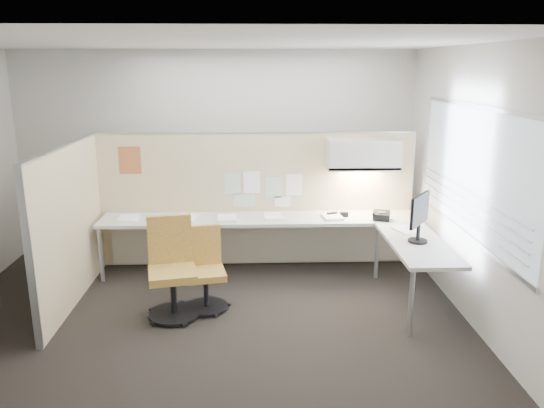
{
  "coord_description": "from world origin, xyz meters",
  "views": [
    {
      "loc": [
        0.53,
        -5.15,
        2.59
      ],
      "look_at": [
        0.74,
        0.8,
        1.03
      ],
      "focal_mm": 35.0,
      "sensor_mm": 36.0,
      "label": 1
    }
  ],
  "objects_px": {
    "chair_left": "(172,271)",
    "desk": "(287,230)",
    "monitor": "(419,215)",
    "phone": "(381,216)",
    "chair_right": "(205,271)"
  },
  "relations": [
    {
      "from": "monitor",
      "to": "phone",
      "type": "distance_m",
      "value": 0.92
    },
    {
      "from": "desk",
      "to": "chair_left",
      "type": "height_order",
      "value": "chair_left"
    },
    {
      "from": "monitor",
      "to": "phone",
      "type": "bearing_deg",
      "value": 48.77
    },
    {
      "from": "desk",
      "to": "monitor",
      "type": "height_order",
      "value": "monitor"
    },
    {
      "from": "chair_left",
      "to": "desk",
      "type": "bearing_deg",
      "value": 26.69
    },
    {
      "from": "phone",
      "to": "chair_left",
      "type": "bearing_deg",
      "value": -140.02
    },
    {
      "from": "chair_left",
      "to": "phone",
      "type": "relative_size",
      "value": 4.05
    },
    {
      "from": "chair_left",
      "to": "phone",
      "type": "distance_m",
      "value": 2.66
    },
    {
      "from": "desk",
      "to": "monitor",
      "type": "xyz_separation_m",
      "value": [
        1.37,
        -0.87,
        0.43
      ]
    },
    {
      "from": "desk",
      "to": "monitor",
      "type": "distance_m",
      "value": 1.68
    },
    {
      "from": "phone",
      "to": "chair_right",
      "type": "bearing_deg",
      "value": -140.56
    },
    {
      "from": "chair_left",
      "to": "monitor",
      "type": "bearing_deg",
      "value": -8.72
    },
    {
      "from": "chair_right",
      "to": "phone",
      "type": "xyz_separation_m",
      "value": [
        2.12,
        0.85,
        0.37
      ]
    },
    {
      "from": "desk",
      "to": "monitor",
      "type": "bearing_deg",
      "value": -32.51
    },
    {
      "from": "desk",
      "to": "phone",
      "type": "distance_m",
      "value": 1.19
    }
  ]
}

